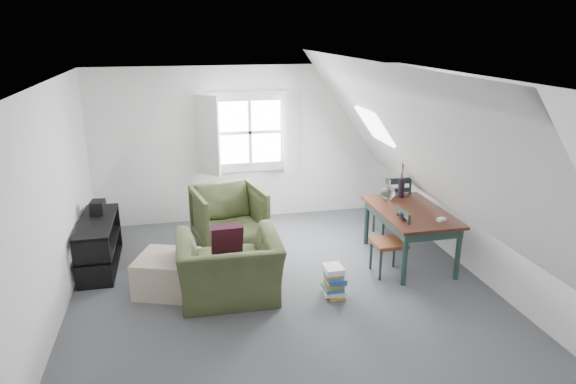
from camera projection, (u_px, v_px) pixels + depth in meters
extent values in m
plane|color=#4D4E52|center=(286.00, 295.00, 6.14)|extent=(5.50, 5.50, 0.00)
plane|color=white|center=(285.00, 83.00, 5.37)|extent=(5.50, 5.50, 0.00)
plane|color=white|center=(250.00, 144.00, 8.31)|extent=(5.00, 0.00, 5.00)
plane|color=white|center=(378.00, 331.00, 3.20)|extent=(5.00, 0.00, 5.00)
plane|color=white|center=(47.00, 212.00, 5.24)|extent=(0.00, 5.50, 5.50)
plane|color=white|center=(485.00, 182.00, 6.27)|extent=(0.00, 5.50, 5.50)
plane|color=white|center=(138.00, 158.00, 5.28)|extent=(3.19, 5.50, 4.48)
plane|color=white|center=(417.00, 144.00, 5.91)|extent=(3.19, 5.50, 4.48)
cube|color=white|center=(250.00, 132.00, 8.23)|extent=(1.30, 0.04, 1.30)
cube|color=white|center=(208.00, 136.00, 7.94)|extent=(0.35, 0.35, 1.25)
cube|color=white|center=(293.00, 132.00, 8.22)|extent=(0.35, 0.35, 1.25)
cube|color=white|center=(250.00, 132.00, 8.22)|extent=(1.00, 0.02, 1.00)
cube|color=white|center=(250.00, 132.00, 8.20)|extent=(1.08, 0.04, 0.05)
cube|color=white|center=(250.00, 132.00, 8.20)|extent=(0.05, 0.04, 1.08)
cube|color=white|center=(375.00, 126.00, 7.13)|extent=(0.35, 0.75, 0.47)
imported|color=#3B4225|center=(230.00, 297.00, 6.09)|extent=(1.19, 1.04, 0.76)
imported|color=#3B4225|center=(230.00, 245.00, 7.54)|extent=(1.10, 1.13, 0.88)
cube|color=#3D1020|center=(227.00, 239.00, 6.02)|extent=(0.38, 0.23, 0.39)
cube|color=tan|center=(167.00, 273.00, 6.18)|extent=(0.86, 0.86, 0.45)
cube|color=#34170F|center=(411.00, 212.00, 6.85)|extent=(0.87, 1.46, 0.04)
cube|color=#213731|center=(410.00, 217.00, 6.87)|extent=(0.78, 1.36, 0.12)
cylinder|color=#213731|center=(405.00, 259.00, 6.28)|extent=(0.07, 0.07, 0.69)
cylinder|color=#213731|center=(458.00, 254.00, 6.43)|extent=(0.07, 0.07, 0.69)
cylinder|color=#213731|center=(367.00, 222.00, 7.49)|extent=(0.07, 0.07, 0.69)
cylinder|color=#213731|center=(412.00, 218.00, 7.64)|extent=(0.07, 0.07, 0.69)
sphere|color=silver|center=(388.00, 193.00, 7.19)|extent=(0.21, 0.21, 0.21)
cylinder|color=silver|center=(388.00, 184.00, 7.15)|extent=(0.07, 0.07, 0.11)
cylinder|color=black|center=(401.00, 188.00, 7.33)|extent=(0.09, 0.09, 0.28)
cylinder|color=#3F2D1E|center=(403.00, 167.00, 7.24)|extent=(0.03, 0.06, 0.50)
cylinder|color=#3F2D1E|center=(403.00, 167.00, 7.25)|extent=(0.05, 0.07, 0.50)
cylinder|color=#3F2D1E|center=(402.00, 167.00, 7.22)|extent=(0.06, 0.08, 0.49)
imported|color=black|center=(403.00, 219.00, 6.51)|extent=(0.11, 0.11, 0.09)
cube|color=white|center=(441.00, 219.00, 6.46)|extent=(0.13, 0.10, 0.04)
cube|color=brown|center=(391.00, 205.00, 7.75)|extent=(0.46, 0.46, 0.05)
cylinder|color=#213731|center=(396.00, 216.00, 8.04)|extent=(0.04, 0.04, 0.47)
cylinder|color=#213731|center=(407.00, 224.00, 7.69)|extent=(0.04, 0.04, 0.47)
cylinder|color=#213731|center=(374.00, 218.00, 7.96)|extent=(0.04, 0.04, 0.47)
cylinder|color=#213731|center=(383.00, 226.00, 7.62)|extent=(0.04, 0.04, 0.47)
cylinder|color=#213731|center=(410.00, 193.00, 7.52)|extent=(0.04, 0.04, 0.49)
cylinder|color=#213731|center=(386.00, 195.00, 7.44)|extent=(0.04, 0.04, 0.49)
cube|color=#213731|center=(399.00, 181.00, 7.42)|extent=(0.37, 0.03, 0.09)
cube|color=#213731|center=(398.00, 190.00, 7.47)|extent=(0.37, 0.03, 0.07)
cube|color=brown|center=(388.00, 243.00, 6.55)|extent=(0.40, 0.40, 0.05)
cylinder|color=#213731|center=(371.00, 255.00, 6.74)|extent=(0.03, 0.03, 0.41)
cylinder|color=#213731|center=(394.00, 252.00, 6.80)|extent=(0.03, 0.03, 0.41)
cylinder|color=#213731|center=(380.00, 265.00, 6.44)|extent=(0.03, 0.03, 0.41)
cylinder|color=#213731|center=(404.00, 263.00, 6.50)|extent=(0.03, 0.03, 0.41)
cylinder|color=#213731|center=(397.00, 222.00, 6.68)|extent=(0.03, 0.03, 0.43)
cylinder|color=#213731|center=(408.00, 231.00, 6.37)|extent=(0.03, 0.03, 0.43)
cube|color=#213731|center=(404.00, 214.00, 6.47)|extent=(0.03, 0.32, 0.08)
cube|color=#213731|center=(403.00, 223.00, 6.51)|extent=(0.03, 0.32, 0.06)
cube|color=black|center=(102.00, 265.00, 6.86)|extent=(0.43, 1.30, 0.03)
cube|color=black|center=(99.00, 244.00, 6.77)|extent=(0.43, 1.30, 0.03)
cube|color=black|center=(96.00, 221.00, 6.67)|extent=(0.43, 1.30, 0.03)
cube|color=black|center=(92.00, 265.00, 6.18)|extent=(0.43, 0.03, 0.65)
cube|color=black|center=(105.00, 227.00, 7.36)|extent=(0.43, 0.03, 0.65)
cube|color=#264C99|center=(97.00, 270.00, 6.47)|extent=(0.19, 0.22, 0.24)
cube|color=red|center=(102.00, 254.00, 6.93)|extent=(0.19, 0.26, 0.24)
cube|color=white|center=(96.00, 241.00, 6.53)|extent=(0.19, 0.24, 0.22)
cube|color=black|center=(98.00, 208.00, 6.87)|extent=(0.19, 0.25, 0.19)
cube|color=#B29933|center=(335.00, 294.00, 6.12)|extent=(0.20, 0.26, 0.03)
cube|color=white|center=(333.00, 292.00, 6.11)|extent=(0.26, 0.29, 0.03)
cube|color=white|center=(336.00, 290.00, 6.09)|extent=(0.21, 0.28, 0.03)
cube|color=#337F4C|center=(332.00, 288.00, 6.08)|extent=(0.21, 0.27, 0.03)
cube|color=#264C99|center=(334.00, 286.00, 6.06)|extent=(0.23, 0.30, 0.02)
cube|color=#B29933|center=(334.00, 284.00, 6.07)|extent=(0.20, 0.26, 0.02)
cube|color=#B29933|center=(334.00, 281.00, 6.08)|extent=(0.23, 0.29, 0.03)
cube|color=#264C99|center=(337.00, 279.00, 6.04)|extent=(0.23, 0.30, 0.03)
cube|color=#264C99|center=(335.00, 277.00, 6.02)|extent=(0.24, 0.29, 0.03)
cube|color=#B29933|center=(334.00, 273.00, 6.06)|extent=(0.21, 0.27, 0.03)
cube|color=white|center=(333.00, 270.00, 6.04)|extent=(0.22, 0.25, 0.04)
cube|color=white|center=(333.00, 267.00, 6.03)|extent=(0.22, 0.26, 0.03)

